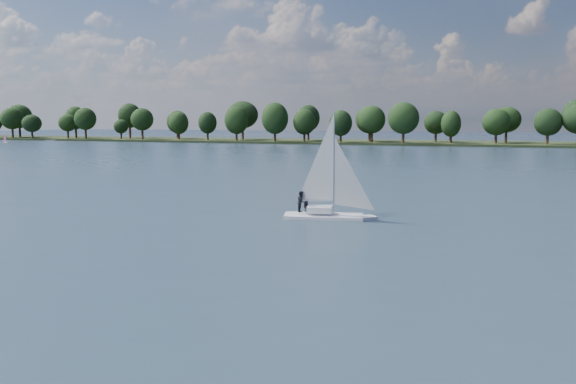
% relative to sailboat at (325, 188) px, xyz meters
% --- Properties ---
extents(ground, '(700.00, 700.00, 0.00)m').
position_rel_sailboat_xyz_m(ground, '(-8.22, 66.02, -2.71)').
color(ground, '#233342').
rests_on(ground, ground).
extents(far_shore, '(660.00, 40.00, 1.50)m').
position_rel_sailboat_xyz_m(far_shore, '(-8.22, 178.02, -2.71)').
color(far_shore, black).
rests_on(far_shore, ground).
extents(sailboat, '(7.65, 3.65, 9.71)m').
position_rel_sailboat_xyz_m(sailboat, '(0.00, 0.00, 0.00)').
color(sailboat, silver).
rests_on(sailboat, ground).
extents(dinghy_pink, '(2.69, 1.18, 4.21)m').
position_rel_sailboat_xyz_m(dinghy_pink, '(-165.11, 132.47, -1.71)').
color(dinghy_pink, silver).
rests_on(dinghy_pink, ground).
extents(pontoon, '(4.07, 2.14, 0.50)m').
position_rel_sailboat_xyz_m(pontoon, '(-165.80, 157.22, -2.71)').
color(pontoon, slate).
rests_on(pontoon, ground).
extents(treeline, '(562.31, 73.58, 18.05)m').
position_rel_sailboat_xyz_m(treeline, '(-21.57, 173.99, 5.27)').
color(treeline, black).
rests_on(treeline, ground).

